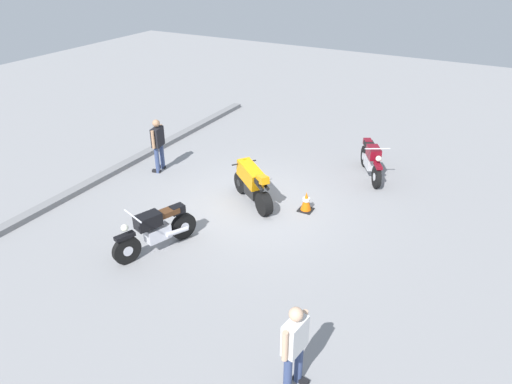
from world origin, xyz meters
The scene contains 8 objects.
ground_plane centered at (0.00, 0.00, 0.00)m, with size 40.00×40.00×0.00m, color gray.
curb_edge centered at (0.00, 4.60, 0.07)m, with size 14.00×0.30×0.15m, color gray.
motorcycle_orange_sportbike centered at (0.15, 0.09, 0.59)m, with size 1.26×1.71×1.14m.
motorcycle_maroon_cruiser centered at (3.24, -2.17, 0.52)m, with size 1.87×1.14×1.09m.
motorcycle_black_cruiser centered at (-2.78, 0.89, 0.52)m, with size 2.01×0.95×1.09m.
person_in_white_shirt centered at (-4.73, -3.36, 0.89)m, with size 0.63×0.35×1.59m.
person_in_black_shirt centered at (0.56, 3.49, 0.91)m, with size 0.63×0.38×1.61m.
traffic_cone centered at (0.45, -1.34, 0.26)m, with size 0.36×0.36×0.53m.
Camera 1 is at (-9.57, -5.36, 6.22)m, focal length 33.62 mm.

